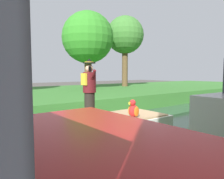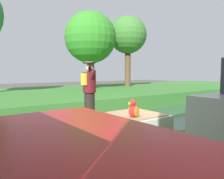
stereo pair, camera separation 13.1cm
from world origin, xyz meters
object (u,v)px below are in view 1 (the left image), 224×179
parrot_plush (133,110)px  tree_broad (88,38)px  person_pirate (89,89)px  boat (109,127)px  tree_slender (125,36)px

parrot_plush → tree_broad: bearing=157.1°
parrot_plush → person_pirate: bearing=-116.5°
boat → parrot_plush: bearing=56.1°
person_pirate → parrot_plush: (0.63, 1.26, -0.68)m
tree_broad → parrot_plush: bearing=-22.9°
tree_slender → parrot_plush: bearing=-39.5°
person_pirate → tree_slender: tree_slender is taller
parrot_plush → tree_slender: bearing=140.5°
boat → parrot_plush: size_ratio=7.37×
person_pirate → tree_slender: (-9.33, 9.45, 3.85)m
boat → person_pirate: 1.39m
person_pirate → parrot_plush: bearing=77.5°
boat → tree_broad: bearing=152.8°
tree_broad → tree_slender: 4.24m
tree_broad → boat: bearing=-27.2°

